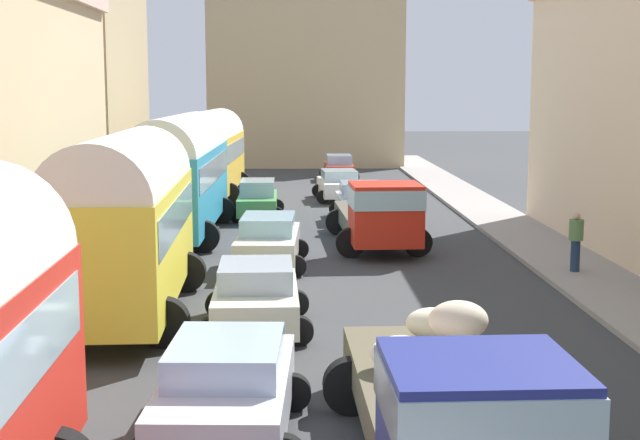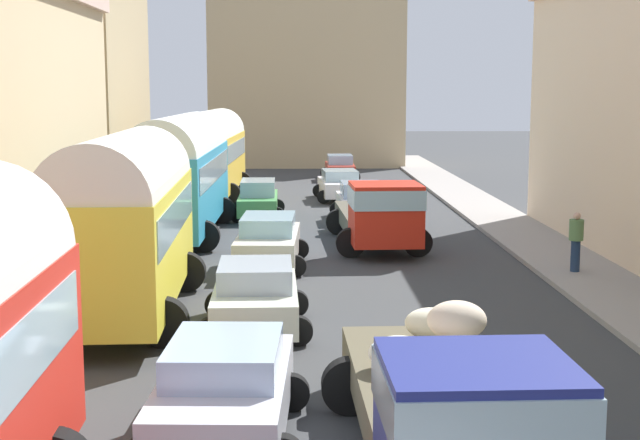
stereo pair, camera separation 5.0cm
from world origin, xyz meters
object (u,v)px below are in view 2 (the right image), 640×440
object	(u,v)px
parked_bus_2	(181,169)
car_2	(340,167)
cargo_truck_0	(450,404)
car_5	(268,241)
parked_bus_1	(125,215)
car_4	(256,296)
car_1	(340,185)
pedestrian_0	(576,240)
car_0	(361,201)
parked_bus_3	(212,149)
car_6	(258,199)
car_3	(225,390)
cargo_truck_1	(380,213)

from	to	relation	value
parked_bus_2	car_2	distance (m)	20.59
cargo_truck_0	car_5	size ratio (longest dim) A/B	1.60
parked_bus_1	car_4	size ratio (longest dim) A/B	2.12
car_1	pedestrian_0	world-z (taller)	pedestrian_0
parked_bus_1	car_1	bearing A→B (deg)	74.80
parked_bus_1	cargo_truck_0	world-z (taller)	parked_bus_1
parked_bus_1	car_4	xyz separation A→B (m)	(2.96, -1.28, -1.57)
car_0	car_4	distance (m)	16.43
car_1	pedestrian_0	size ratio (longest dim) A/B	2.33
pedestrian_0	parked_bus_2	bearing A→B (deg)	148.74
parked_bus_1	car_5	size ratio (longest dim) A/B	1.86
car_1	parked_bus_1	bearing A→B (deg)	-105.20
parked_bus_1	parked_bus_3	distance (m)	22.25
car_6	car_0	bearing A→B (deg)	-11.20
car_5	pedestrian_0	bearing A→B (deg)	-10.03
parked_bus_2	car_2	bearing A→B (deg)	71.75
cargo_truck_0	car_5	distance (m)	14.91
pedestrian_0	car_1	bearing A→B (deg)	108.10
cargo_truck_0	car_6	size ratio (longest dim) A/B	1.67
car_1	parked_bus_2	bearing A→B (deg)	-120.34
car_1	car_6	world-z (taller)	car_6
pedestrian_0	car_3	bearing A→B (deg)	-127.13
car_0	car_6	size ratio (longest dim) A/B	0.95
car_6	pedestrian_0	size ratio (longest dim) A/B	2.33
car_5	car_6	world-z (taller)	car_6
parked_bus_1	car_0	distance (m)	16.18
parked_bus_1	car_6	world-z (taller)	parked_bus_1
cargo_truck_1	pedestrian_0	distance (m)	6.54
parked_bus_3	car_2	distance (m)	10.68
car_0	parked_bus_1	bearing A→B (deg)	-113.22
parked_bus_2	cargo_truck_0	xyz separation A→B (m)	(5.96, -20.22, -1.20)
cargo_truck_1	car_2	distance (m)	22.33
parked_bus_2	car_3	size ratio (longest dim) A/B	2.39
car_2	pedestrian_0	distance (m)	27.07
car_1	car_3	xyz separation A→B (m)	(-3.01, -28.75, 0.05)
car_0	pedestrian_0	size ratio (longest dim) A/B	2.21
cargo_truck_0	parked_bus_1	bearing A→B (deg)	122.56
parked_bus_2	cargo_truck_1	xyz separation A→B (m)	(6.66, -2.83, -1.16)
cargo_truck_1	car_0	xyz separation A→B (m)	(-0.14, 6.46, -0.44)
cargo_truck_0	car_1	world-z (taller)	cargo_truck_0
parked_bus_1	car_3	distance (m)	8.01
car_0	car_3	xyz separation A→B (m)	(-3.55, -22.14, 0.01)
parked_bus_2	car_1	xyz separation A→B (m)	(5.99, 10.23, -1.64)
car_5	parked_bus_2	bearing A→B (deg)	119.79
parked_bus_2	cargo_truck_0	bearing A→B (deg)	-73.58
cargo_truck_1	car_3	bearing A→B (deg)	-103.22
cargo_truck_0	cargo_truck_1	distance (m)	17.41
car_3	car_5	size ratio (longest dim) A/B	0.96
car_0	car_4	xyz separation A→B (m)	(-3.39, -16.08, -0.02)
car_1	car_6	size ratio (longest dim) A/B	1.00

